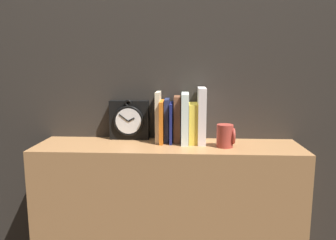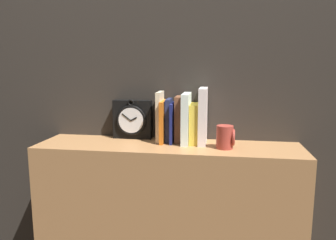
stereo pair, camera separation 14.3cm
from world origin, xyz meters
name	(u,v)px [view 2 (the right image)]	position (x,y,z in m)	size (l,w,h in m)	color
wall_back	(174,36)	(0.00, 0.17, 1.30)	(6.00, 0.05, 2.60)	#2D2823
bookshelf	(168,231)	(0.00, 0.00, 0.41)	(1.17, 0.29, 0.82)	#A87547
clock	(132,119)	(-0.19, 0.11, 0.91)	(0.18, 0.06, 0.19)	black
book_slot0_cream	(160,117)	(-0.05, 0.07, 0.93)	(0.02, 0.12, 0.23)	beige
book_slot1_orange	(163,121)	(-0.03, 0.06, 0.91)	(0.02, 0.15, 0.19)	orange
book_slot2_navy	(169,120)	(-0.01, 0.08, 0.92)	(0.02, 0.11, 0.20)	#21294F
book_slot3_navy	(173,123)	(0.01, 0.06, 0.91)	(0.01, 0.14, 0.18)	navy
book_slot4_brown	(179,119)	(0.04, 0.08, 0.92)	(0.03, 0.11, 0.21)	brown
book_slot5_white	(186,118)	(0.07, 0.06, 0.93)	(0.03, 0.16, 0.23)	white
book_slot6_yellow	(195,123)	(0.11, 0.06, 0.91)	(0.04, 0.14, 0.18)	gold
book_slot7_white	(203,116)	(0.15, 0.06, 0.94)	(0.03, 0.15, 0.25)	white
mug	(226,137)	(0.25, -0.02, 0.87)	(0.08, 0.07, 0.10)	#9E382D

